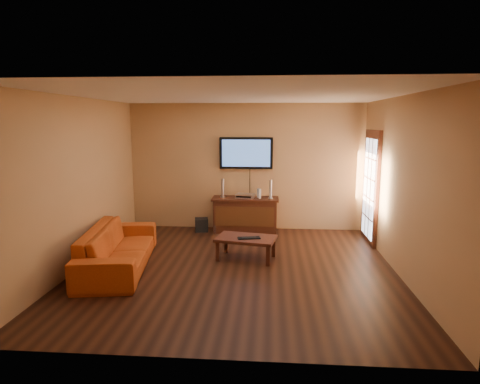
# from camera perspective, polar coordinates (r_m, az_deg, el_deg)

# --- Properties ---
(ground_plane) EXTENTS (5.00, 5.00, 0.00)m
(ground_plane) POSITION_cam_1_polar(r_m,az_deg,el_deg) (6.51, -0.59, -10.80)
(ground_plane) COLOR black
(ground_plane) RESTS_ON ground
(room_walls) EXTENTS (5.00, 5.00, 5.00)m
(room_walls) POSITION_cam_1_polar(r_m,az_deg,el_deg) (6.74, -0.15, 4.67)
(room_walls) COLOR tan
(room_walls) RESTS_ON ground
(french_door) EXTENTS (0.07, 1.02, 2.22)m
(french_door) POSITION_cam_1_polar(r_m,az_deg,el_deg) (8.10, 18.07, 0.52)
(french_door) COLOR #37160C
(french_door) RESTS_ON ground
(media_console) EXTENTS (1.40, 0.53, 0.72)m
(media_console) POSITION_cam_1_polar(r_m,az_deg,el_deg) (8.54, 0.76, -3.21)
(media_console) COLOR #37160C
(media_console) RESTS_ON ground
(television) EXTENTS (1.13, 0.08, 0.67)m
(television) POSITION_cam_1_polar(r_m,az_deg,el_deg) (8.56, 0.88, 5.55)
(television) COLOR black
(television) RESTS_ON ground
(coffee_table) EXTENTS (1.08, 0.77, 0.38)m
(coffee_table) POSITION_cam_1_polar(r_m,az_deg,el_deg) (6.84, 0.85, -6.85)
(coffee_table) COLOR #37160C
(coffee_table) RESTS_ON ground
(sofa) EXTENTS (0.99, 2.34, 0.88)m
(sofa) POSITION_cam_1_polar(r_m,az_deg,el_deg) (6.71, -16.93, -6.65)
(sofa) COLOR #B24513
(sofa) RESTS_ON ground
(speaker_left) EXTENTS (0.11, 0.11, 0.40)m
(speaker_left) POSITION_cam_1_polar(r_m,az_deg,el_deg) (8.49, -2.48, 0.45)
(speaker_left) COLOR silver
(speaker_left) RESTS_ON media_console
(speaker_right) EXTENTS (0.11, 0.11, 0.39)m
(speaker_right) POSITION_cam_1_polar(r_m,az_deg,el_deg) (8.39, 4.36, 0.28)
(speaker_right) COLOR silver
(speaker_right) RESTS_ON media_console
(av_receiver) EXTENTS (0.42, 0.35, 0.09)m
(av_receiver) POSITION_cam_1_polar(r_m,az_deg,el_deg) (8.47, 0.77, -0.54)
(av_receiver) COLOR silver
(av_receiver) RESTS_ON media_console
(game_console) EXTENTS (0.09, 0.15, 0.20)m
(game_console) POSITION_cam_1_polar(r_m,az_deg,el_deg) (8.45, 2.72, -0.18)
(game_console) COLOR white
(game_console) RESTS_ON media_console
(subwoofer) EXTENTS (0.32, 0.32, 0.27)m
(subwoofer) POSITION_cam_1_polar(r_m,az_deg,el_deg) (8.64, -5.49, -4.66)
(subwoofer) COLOR black
(subwoofer) RESTS_ON ground
(bottle) EXTENTS (0.07, 0.07, 0.20)m
(bottle) POSITION_cam_1_polar(r_m,az_deg,el_deg) (8.46, -3.56, -5.26)
(bottle) COLOR white
(bottle) RESTS_ON ground
(keyboard) EXTENTS (0.40, 0.22, 0.02)m
(keyboard) POSITION_cam_1_polar(r_m,az_deg,el_deg) (6.75, 1.28, -6.54)
(keyboard) COLOR black
(keyboard) RESTS_ON coffee_table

